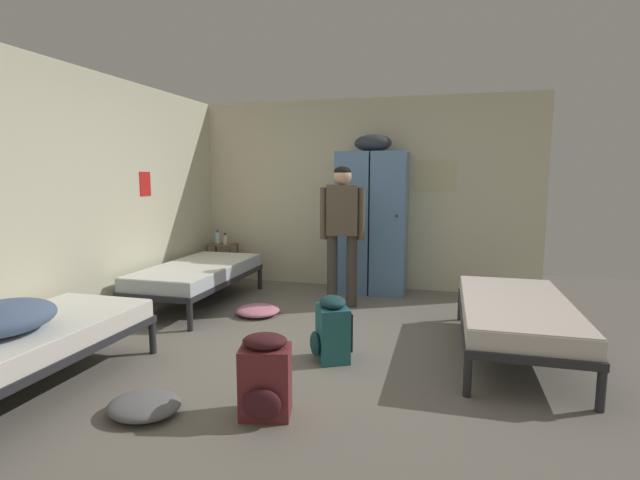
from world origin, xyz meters
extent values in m
plane|color=slate|center=(0.00, 0.00, 0.00)|extent=(7.88, 7.88, 0.00)
cube|color=beige|center=(0.00, 2.49, 1.29)|extent=(4.69, 0.06, 2.58)
cube|color=beige|center=(-2.31, 0.00, 1.29)|extent=(0.06, 4.93, 2.58)
cube|color=beige|center=(0.97, 2.46, 1.55)|extent=(0.55, 0.01, 0.40)
cube|color=red|center=(-2.28, 0.86, 1.45)|extent=(0.01, 0.20, 0.28)
cube|color=#5B84B2|center=(-0.04, 2.18, 0.93)|extent=(0.44, 0.52, 1.85)
cylinder|color=black|center=(0.08, 1.91, 1.05)|extent=(0.02, 0.03, 0.02)
cube|color=#5B84B2|center=(0.42, 2.18, 0.93)|extent=(0.44, 0.52, 1.85)
cylinder|color=black|center=(0.54, 1.91, 1.05)|extent=(0.02, 0.03, 0.02)
ellipsoid|color=#333842|center=(0.19, 2.18, 1.96)|extent=(0.48, 0.36, 0.22)
cylinder|color=brown|center=(-2.16, 2.05, 0.28)|extent=(0.03, 0.03, 0.55)
cylinder|color=brown|center=(-1.81, 2.05, 0.28)|extent=(0.03, 0.03, 0.55)
cylinder|color=brown|center=(-2.16, 2.32, 0.28)|extent=(0.03, 0.03, 0.55)
cylinder|color=brown|center=(-1.81, 2.32, 0.28)|extent=(0.03, 0.03, 0.55)
cube|color=brown|center=(-1.98, 2.18, 0.19)|extent=(0.38, 0.30, 0.02)
cube|color=brown|center=(-1.98, 2.18, 0.56)|extent=(0.38, 0.30, 0.02)
cylinder|color=#28282D|center=(-2.15, -0.51, 0.14)|extent=(0.06, 0.06, 0.28)
cylinder|color=#28282D|center=(-1.31, -0.51, 0.14)|extent=(0.06, 0.06, 0.28)
cube|color=#28282D|center=(-1.73, -1.43, 0.31)|extent=(0.90, 1.90, 0.06)
cube|color=silver|center=(-1.73, -1.43, 0.41)|extent=(0.87, 1.84, 0.14)
cube|color=white|center=(-1.73, -1.43, 0.49)|extent=(0.86, 1.82, 0.01)
cylinder|color=#28282D|center=(-2.15, 0.11, 0.14)|extent=(0.06, 0.06, 0.28)
cylinder|color=#28282D|center=(-1.31, 0.11, 0.14)|extent=(0.06, 0.06, 0.28)
cylinder|color=#28282D|center=(-2.15, 1.95, 0.14)|extent=(0.06, 0.06, 0.28)
cylinder|color=#28282D|center=(-1.31, 1.95, 0.14)|extent=(0.06, 0.06, 0.28)
cube|color=#28282D|center=(-1.73, 1.03, 0.31)|extent=(0.90, 1.90, 0.06)
cube|color=silver|center=(-1.73, 1.03, 0.41)|extent=(0.87, 1.84, 0.14)
cube|color=white|center=(-1.73, 1.03, 0.49)|extent=(0.86, 1.82, 0.01)
cylinder|color=#28282D|center=(2.15, 1.19, 0.14)|extent=(0.06, 0.06, 0.28)
cylinder|color=#28282D|center=(1.31, 1.19, 0.14)|extent=(0.06, 0.06, 0.28)
cylinder|color=#28282D|center=(2.15, -0.65, 0.14)|extent=(0.06, 0.06, 0.28)
cylinder|color=#28282D|center=(1.31, -0.65, 0.14)|extent=(0.06, 0.06, 0.28)
cube|color=#28282D|center=(1.73, 0.27, 0.31)|extent=(0.90, 1.90, 0.06)
cube|color=silver|center=(1.73, 0.27, 0.41)|extent=(0.87, 1.84, 0.14)
cube|color=silver|center=(1.73, 0.27, 0.49)|extent=(0.86, 1.82, 0.01)
ellipsoid|color=slate|center=(-1.73, -1.55, 0.60)|extent=(0.59, 0.70, 0.22)
cylinder|color=#3D3833|center=(0.07, 1.41, 0.43)|extent=(0.13, 0.13, 0.86)
cylinder|color=#3D3833|center=(-0.15, 1.37, 0.43)|extent=(0.13, 0.13, 0.86)
cube|color=brown|center=(-0.04, 1.39, 1.15)|extent=(0.38, 0.26, 0.59)
cylinder|color=brown|center=(0.18, 1.43, 1.11)|extent=(0.08, 0.08, 0.61)
cylinder|color=brown|center=(-0.26, 1.36, 1.11)|extent=(0.08, 0.08, 0.61)
sphere|color=#DBAD89|center=(-0.04, 1.39, 1.54)|extent=(0.21, 0.21, 0.21)
ellipsoid|color=black|center=(-0.04, 1.39, 1.59)|extent=(0.20, 0.20, 0.11)
cylinder|color=#B2DBEA|center=(-2.06, 2.20, 0.65)|extent=(0.07, 0.07, 0.16)
cylinder|color=#2666B2|center=(-2.06, 2.20, 0.75)|extent=(0.04, 0.04, 0.04)
cylinder|color=beige|center=(-1.91, 2.14, 0.64)|extent=(0.06, 0.06, 0.13)
cylinder|color=black|center=(-1.91, 2.14, 0.72)|extent=(0.03, 0.03, 0.03)
cube|color=#23666B|center=(0.24, -0.24, 0.23)|extent=(0.35, 0.39, 0.46)
ellipsoid|color=#193D42|center=(0.10, -0.30, 0.15)|extent=(0.18, 0.25, 0.20)
ellipsoid|color=#193D42|center=(0.24, -0.24, 0.50)|extent=(0.32, 0.35, 0.10)
cube|color=black|center=(0.32, -0.10, 0.25)|extent=(0.04, 0.06, 0.32)
cube|color=black|center=(0.40, -0.26, 0.25)|extent=(0.04, 0.06, 0.32)
cube|color=maroon|center=(0.04, -1.26, 0.23)|extent=(0.36, 0.30, 0.46)
ellipsoid|color=#42191E|center=(0.07, -1.41, 0.15)|extent=(0.25, 0.13, 0.20)
ellipsoid|color=#42191E|center=(0.04, -1.26, 0.50)|extent=(0.33, 0.27, 0.10)
cube|color=black|center=(-0.07, -1.15, 0.25)|extent=(0.05, 0.03, 0.32)
cube|color=black|center=(0.10, -1.11, 0.25)|extent=(0.05, 0.03, 0.32)
ellipsoid|color=slate|center=(-0.73, -1.46, 0.06)|extent=(0.48, 0.42, 0.12)
ellipsoid|color=pink|center=(-0.87, 0.80, 0.05)|extent=(0.49, 0.48, 0.10)
camera|label=1|loc=(1.13, -3.96, 1.54)|focal=26.51mm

